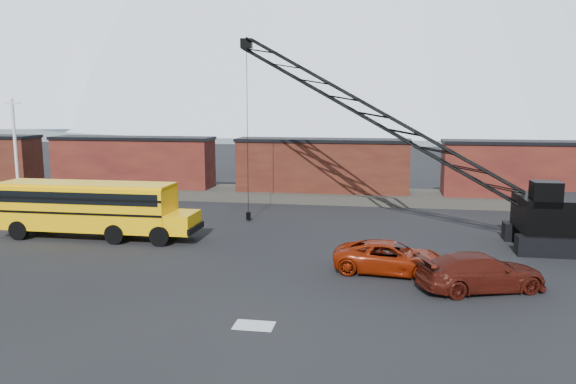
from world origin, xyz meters
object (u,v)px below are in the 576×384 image
(maroon_suv, at_px, (481,272))
(crawler_crane, at_px, (384,121))
(school_bus, at_px, (93,207))
(red_pickup, at_px, (391,258))

(maroon_suv, distance_m, crawler_crane, 12.05)
(school_bus, xyz_separation_m, crawler_crane, (16.23, 3.97, 4.85))
(maroon_suv, bearing_deg, crawler_crane, 2.76)
(maroon_suv, bearing_deg, red_pickup, 43.36)
(school_bus, relative_size, crawler_crane, 0.54)
(red_pickup, bearing_deg, maroon_suv, -109.61)
(red_pickup, bearing_deg, school_bus, 83.50)
(red_pickup, height_order, crawler_crane, crawler_crane)
(school_bus, height_order, maroon_suv, school_bus)
(school_bus, relative_size, maroon_suv, 2.19)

